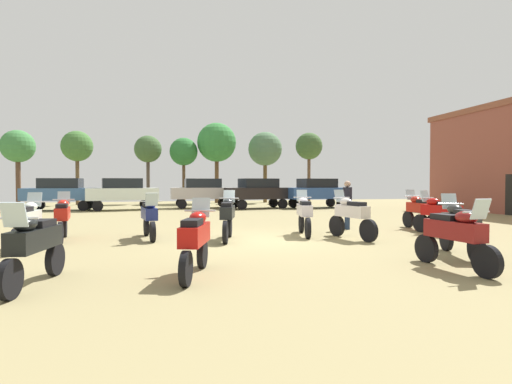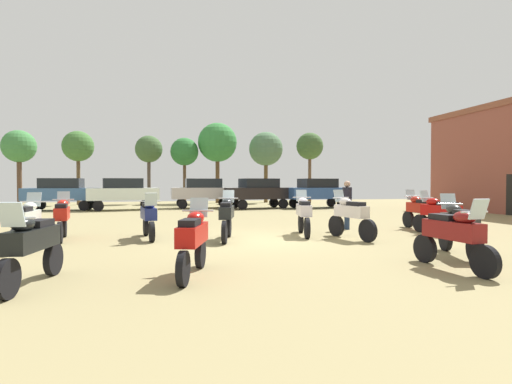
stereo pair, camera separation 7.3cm
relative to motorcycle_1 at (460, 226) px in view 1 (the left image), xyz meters
name	(u,v)px [view 1 (the left image)]	position (x,y,z in m)	size (l,w,h in m)	color
ground_plane	(259,241)	(-4.05, 3.52, -0.73)	(44.00, 52.00, 0.02)	#8E8155
motorcycle_1	(460,226)	(0.00, 0.00, 0.00)	(0.82, 2.17, 1.47)	black
motorcycle_2	(27,222)	(-10.33, 3.25, 0.00)	(0.62, 2.13, 1.47)	black
motorcycle_3	(440,213)	(2.13, 3.50, 0.00)	(0.81, 2.15, 1.46)	black
motorcycle_4	(63,216)	(-9.86, 4.83, -0.01)	(0.67, 2.07, 1.46)	black
motorcycle_5	(351,215)	(-1.22, 3.21, 0.02)	(0.76, 2.11, 1.51)	black
motorcycle_6	(34,244)	(-8.92, -0.88, -0.01)	(0.66, 2.18, 1.45)	black
motorcycle_7	(304,213)	(-2.35, 4.32, 0.01)	(0.71, 2.17, 1.49)	black
motorcycle_8	(420,210)	(2.36, 4.94, 0.00)	(0.62, 2.15, 1.47)	black
motorcycle_9	(149,216)	(-7.31, 4.56, -0.02)	(0.69, 2.11, 1.44)	black
motorcycle_10	(195,238)	(-6.24, -0.69, -0.02)	(0.78, 2.03, 1.44)	black
motorcycle_12	(455,234)	(-1.15, -1.28, -0.01)	(0.62, 2.17, 1.45)	black
motorcycle_13	(228,216)	(-4.98, 3.76, 0.01)	(0.73, 2.09, 1.50)	black
car_1	(122,191)	(-9.61, 18.23, 0.45)	(4.55, 2.54, 2.00)	black
car_2	(203,191)	(-4.46, 19.19, 0.45)	(4.36, 1.95, 2.00)	black
car_3	(317,191)	(3.19, 17.63, 0.45)	(4.48, 2.30, 2.00)	black
car_4	(61,192)	(-13.30, 18.71, 0.45)	(4.33, 1.87, 2.00)	black
car_5	(258,191)	(-0.86, 17.89, 0.45)	(4.57, 2.60, 2.00)	black
person_1	(347,201)	(-0.23, 5.58, 0.34)	(0.38, 0.38, 1.80)	#21314E
tree_1	(18,147)	(-17.64, 24.48, 3.62)	(2.39, 2.39, 5.62)	brown
tree_2	(217,143)	(-2.74, 25.68, 4.38)	(3.30, 3.30, 6.79)	brown
tree_4	(148,150)	(-8.40, 25.86, 3.70)	(2.22, 2.22, 5.60)	#4D4037
tree_5	(309,147)	(5.21, 24.84, 4.11)	(2.33, 2.33, 6.07)	brown
tree_6	(77,147)	(-13.65, 24.98, 3.77)	(2.36, 2.36, 5.73)	brown
tree_7	(184,152)	(-5.50, 25.73, 3.54)	(2.32, 2.32, 5.47)	brown
tree_8	(265,149)	(1.44, 25.52, 3.88)	(2.92, 2.92, 6.11)	brown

